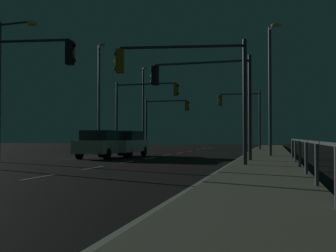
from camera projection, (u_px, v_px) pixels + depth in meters
ground_plane at (130, 162)px, 21.10m from camera, size 112.00×112.00×0.00m
sidewalk_right at (267, 162)px, 19.56m from camera, size 2.71×77.00×0.14m
lane_markings_center at (150, 158)px, 24.50m from camera, size 0.14×50.00×0.01m
lane_edge_line at (240, 158)px, 24.80m from camera, size 0.14×53.00×0.01m
car at (103, 144)px, 24.36m from camera, size 1.94×4.45×1.57m
car_oncoming at (125, 143)px, 26.56m from camera, size 1.86×4.41×1.57m
traffic_light_far_left at (183, 75)px, 17.01m from camera, size 5.21×0.96×4.87m
traffic_light_far_right at (143, 101)px, 34.06m from camera, size 5.28×0.58×5.62m
traffic_light_overhead_east at (202, 86)px, 20.58m from camera, size 4.92×0.49×4.86m
traffic_light_near_left at (166, 113)px, 41.99m from camera, size 4.45×0.51×4.96m
traffic_light_near_right at (241, 108)px, 37.27m from camera, size 3.64×0.70×5.03m
traffic_light_mid_right at (11, 73)px, 17.46m from camera, size 4.89×0.82×5.33m
street_lamp_across_street at (271, 78)px, 24.53m from camera, size 0.71×1.61×7.39m
street_lamp_median at (5, 76)px, 20.76m from camera, size 2.23×0.47×6.79m
street_lamp_far_end at (99, 89)px, 32.22m from camera, size 1.12×1.51×8.11m
street_lamp_corner at (144, 101)px, 43.25m from camera, size 0.91×1.38×8.20m
barrier_fence at (311, 150)px, 10.91m from camera, size 0.09×21.82×0.98m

